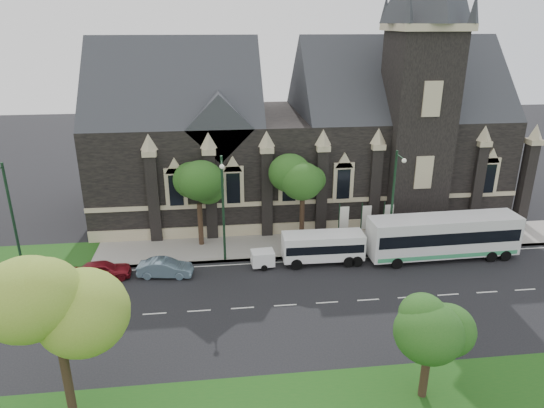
{
  "coord_description": "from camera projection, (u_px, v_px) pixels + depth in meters",
  "views": [
    {
      "loc": [
        -4.36,
        -29.06,
        18.67
      ],
      "look_at": [
        -0.23,
        6.0,
        5.36
      ],
      "focal_mm": 32.09,
      "sensor_mm": 36.0,
      "label": 1
    }
  ],
  "objects": [
    {
      "name": "tree_park_near",
      "position": [
        61.0,
        305.0,
        22.37
      ],
      "size": [
        4.42,
        4.42,
        8.56
      ],
      "color": "black",
      "rests_on": "ground"
    },
    {
      "name": "sidewalk",
      "position": [
        270.0,
        246.0,
        42.87
      ],
      "size": [
        80.0,
        5.0,
        0.15
      ],
      "primitive_type": "cube",
      "color": "gray",
      "rests_on": "ground"
    },
    {
      "name": "banner_flag_right",
      "position": [
        387.0,
        219.0,
        42.72
      ],
      "size": [
        0.9,
        0.1,
        4.0
      ],
      "color": "#16321E",
      "rests_on": "ground"
    },
    {
      "name": "street_lamp_near",
      "position": [
        394.0,
        197.0,
        39.95
      ],
      "size": [
        0.36,
        1.88,
        9.0
      ],
      "color": "#16321E",
      "rests_on": "ground"
    },
    {
      "name": "tree_park_east",
      "position": [
        434.0,
        319.0,
        24.45
      ],
      "size": [
        3.4,
        3.4,
        6.28
      ],
      "color": "black",
      "rests_on": "ground"
    },
    {
      "name": "street_lamp_mid",
      "position": [
        223.0,
        204.0,
        38.42
      ],
      "size": [
        0.36,
        1.88,
        9.0
      ],
      "color": "#16321E",
      "rests_on": "ground"
    },
    {
      "name": "street_lamp_far",
      "position": [
        11.0,
        213.0,
        36.67
      ],
      "size": [
        0.36,
        1.88,
        9.0
      ],
      "color": "#16321E",
      "rests_on": "ground"
    },
    {
      "name": "tree_walk_right",
      "position": [
        305.0,
        179.0,
        42.32
      ],
      "size": [
        4.08,
        4.08,
        7.8
      ],
      "color": "black",
      "rests_on": "ground"
    },
    {
      "name": "shuttle_bus",
      "position": [
        323.0,
        246.0,
        39.65
      ],
      "size": [
        6.63,
        2.43,
        2.55
      ],
      "rotation": [
        0.0,
        0.0,
        -0.01
      ],
      "color": "white",
      "rests_on": "ground"
    },
    {
      "name": "car_far_red",
      "position": [
        102.0,
        270.0,
        37.33
      ],
      "size": [
        4.52,
        2.31,
        1.47
      ],
      "primitive_type": "imported",
      "rotation": [
        0.0,
        0.0,
        1.71
      ],
      "color": "maroon",
      "rests_on": "ground"
    },
    {
      "name": "tour_coach",
      "position": [
        443.0,
        236.0,
        40.26
      ],
      "size": [
        12.63,
        3.17,
        3.66
      ],
      "rotation": [
        0.0,
        0.0,
        0.03
      ],
      "color": "silver",
      "rests_on": "ground"
    },
    {
      "name": "museum",
      "position": [
        310.0,
        132.0,
        49.2
      ],
      "size": [
        40.0,
        17.7,
        29.9
      ],
      "color": "black",
      "rests_on": "ground"
    },
    {
      "name": "sedan",
      "position": [
        165.0,
        268.0,
        37.76
      ],
      "size": [
        4.38,
        2.02,
        1.39
      ],
      "primitive_type": "imported",
      "rotation": [
        0.0,
        0.0,
        1.44
      ],
      "color": "slate",
      "rests_on": "ground"
    },
    {
      "name": "tree_walk_left",
      "position": [
        201.0,
        183.0,
        41.36
      ],
      "size": [
        3.91,
        3.91,
        7.64
      ],
      "color": "black",
      "rests_on": "ground"
    },
    {
      "name": "ground",
      "position": [
        285.0,
        305.0,
        34.07
      ],
      "size": [
        160.0,
        160.0,
        0.0
      ],
      "primitive_type": "plane",
      "color": "black",
      "rests_on": "ground"
    },
    {
      "name": "banner_flag_left",
      "position": [
        342.0,
        221.0,
        42.28
      ],
      "size": [
        0.9,
        0.1,
        4.0
      ],
      "color": "#16321E",
      "rests_on": "ground"
    },
    {
      "name": "banner_flag_center",
      "position": [
        364.0,
        220.0,
        42.5
      ],
      "size": [
        0.9,
        0.1,
        4.0
      ],
      "color": "#16321E",
      "rests_on": "ground"
    },
    {
      "name": "box_trailer",
      "position": [
        263.0,
        258.0,
        39.12
      ],
      "size": [
        2.66,
        1.56,
        1.39
      ],
      "rotation": [
        0.0,
        0.0,
        0.08
      ],
      "color": "white",
      "rests_on": "ground"
    }
  ]
}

